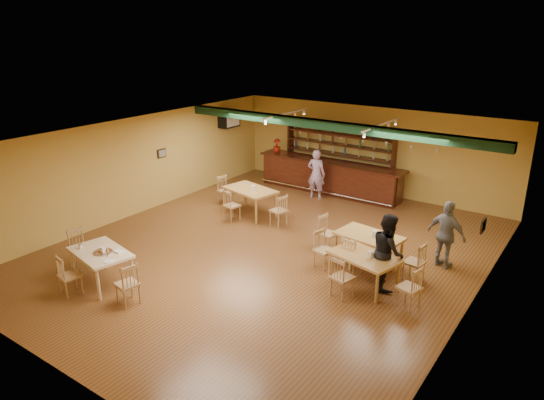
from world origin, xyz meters
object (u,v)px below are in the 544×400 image
Objects in this scene: bar_counter at (329,177)px; near_table at (102,267)px; patron_bar at (316,174)px; patron_right_a at (388,251)px; dining_table_b at (368,249)px; dining_table_d at (363,271)px; dining_table_a at (250,201)px.

bar_counter reaches higher than near_table.
patron_bar is 6.19m from patron_right_a.
dining_table_b is at bearing 55.85° from near_table.
dining_table_b is 0.89× the size of patron_right_a.
dining_table_b is at bearing 126.36° from patron_bar.
bar_counter is 3.62× the size of near_table.
near_table is 8.01m from patron_bar.
dining_table_d is at bearing -54.75° from bar_counter.
patron_bar is 0.98× the size of patron_right_a.
dining_table_a is at bearing 36.03° from patron_right_a.
bar_counter reaches higher than dining_table_d.
dining_table_a is (-0.96, -3.31, -0.16)m from bar_counter.
near_table reaches higher than dining_table_d.
dining_table_a is 5.62m from patron_right_a.
dining_table_b is (4.46, -1.11, -0.02)m from dining_table_a.
dining_table_a is 1.10× the size of near_table.
bar_counter is 5.64m from dining_table_b.
patron_bar is (-3.94, 4.66, 0.47)m from dining_table_d.
dining_table_a is at bearing -106.15° from bar_counter.
near_table is 0.86× the size of patron_right_a.
dining_table_d is at bearing -63.14° from dining_table_b.
dining_table_b reaches higher than dining_table_d.
near_table is at bearing 74.69° from patron_bar.
dining_table_d is at bearing 121.74° from patron_bar.
patron_right_a reaches higher than bar_counter.
patron_right_a is (5.32, 3.55, 0.47)m from near_table.
patron_bar reaches higher than near_table.
dining_table_d is 6.12m from patron_bar.
dining_table_a is at bearing 173.75° from dining_table_b.
bar_counter is 3.30× the size of dining_table_a.
dining_table_a is 5.46m from near_table.
bar_counter reaches higher than dining_table_b.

